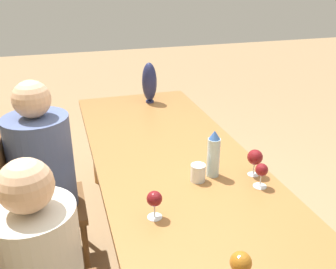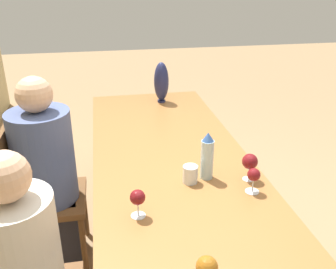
% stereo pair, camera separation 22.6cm
% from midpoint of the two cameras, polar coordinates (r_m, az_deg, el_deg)
% --- Properties ---
extents(ground_plane, '(14.00, 14.00, 0.00)m').
position_cam_midpoint_polar(ground_plane, '(2.63, 3.17, -18.82)').
color(ground_plane, '#937551').
extents(dining_table, '(2.51, 0.91, 0.77)m').
position_cam_midpoint_polar(dining_table, '(2.22, 3.58, -5.56)').
color(dining_table, '#936033').
rests_on(dining_table, ground_plane).
extents(water_bottle, '(0.07, 0.07, 0.26)m').
position_cam_midpoint_polar(water_bottle, '(1.97, 9.29, -3.36)').
color(water_bottle, '#ADCCD6').
rests_on(water_bottle, dining_table).
extents(water_tumbler, '(0.08, 0.08, 0.09)m').
position_cam_midpoint_polar(water_tumbler, '(1.95, 6.75, -6.12)').
color(water_tumbler, silver).
rests_on(water_tumbler, dining_table).
extents(vase, '(0.12, 0.12, 0.33)m').
position_cam_midpoint_polar(vase, '(3.07, 1.10, 7.99)').
color(vase, '#1E234C').
rests_on(vase, dining_table).
extents(wine_glass_0, '(0.07, 0.07, 0.13)m').
position_cam_midpoint_polar(wine_glass_0, '(1.91, 16.28, -6.13)').
color(wine_glass_0, silver).
rests_on(wine_glass_0, dining_table).
extents(wine_glass_1, '(0.07, 0.07, 0.13)m').
position_cam_midpoint_polar(wine_glass_1, '(1.67, -0.75, -9.79)').
color(wine_glass_1, silver).
rests_on(wine_glass_1, dining_table).
extents(wine_glass_2, '(0.08, 0.08, 0.15)m').
position_cam_midpoint_polar(wine_glass_2, '(2.01, 15.56, -4.13)').
color(wine_glass_2, silver).
rests_on(wine_glass_2, dining_table).
extents(wine_glass_4, '(0.08, 0.08, 0.14)m').
position_cam_midpoint_polar(wine_glass_4, '(1.36, 10.97, -19.48)').
color(wine_glass_4, silver).
rests_on(wine_glass_4, dining_table).
extents(chair_far, '(0.44, 0.44, 0.95)m').
position_cam_midpoint_polar(chair_far, '(2.45, -16.89, -8.58)').
color(chair_far, brown).
rests_on(chair_far, ground_plane).
extents(person_far, '(0.37, 0.37, 1.25)m').
position_cam_midpoint_polar(person_far, '(2.36, -15.23, -5.27)').
color(person_far, '#2D2D38').
rests_on(person_far, ground_plane).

